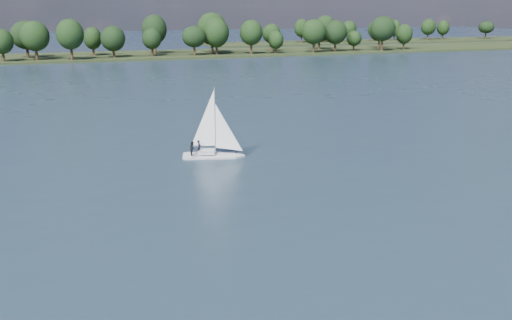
% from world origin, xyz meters
% --- Properties ---
extents(ground, '(700.00, 700.00, 0.00)m').
position_xyz_m(ground, '(0.00, 100.00, 0.00)').
color(ground, '#233342').
rests_on(ground, ground).
extents(far_shore, '(660.00, 40.00, 1.50)m').
position_xyz_m(far_shore, '(0.00, 212.00, 0.00)').
color(far_shore, black).
rests_on(far_shore, ground).
extents(far_shore_back, '(220.00, 30.00, 1.40)m').
position_xyz_m(far_shore_back, '(160.00, 260.00, 0.00)').
color(far_shore_back, black).
rests_on(far_shore_back, ground).
extents(sailboat, '(7.50, 3.96, 9.51)m').
position_xyz_m(sailboat, '(-2.71, 53.55, 2.65)').
color(sailboat, silver).
rests_on(sailboat, ground).
extents(treeline, '(562.61, 73.88, 17.74)m').
position_xyz_m(treeline, '(-22.26, 208.48, 8.15)').
color(treeline, black).
rests_on(treeline, ground).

